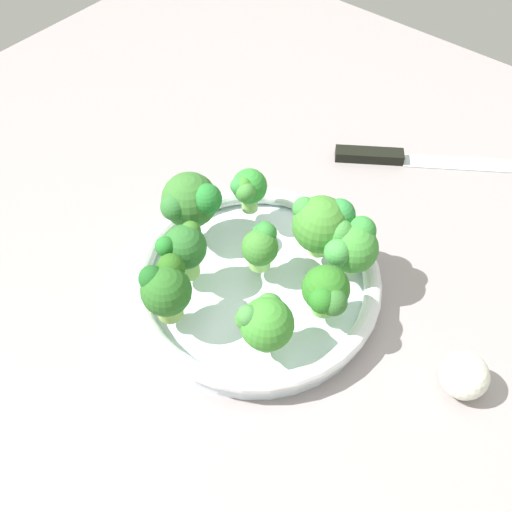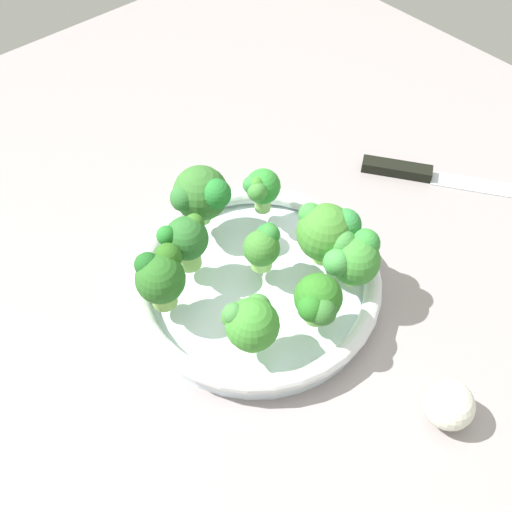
# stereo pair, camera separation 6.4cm
# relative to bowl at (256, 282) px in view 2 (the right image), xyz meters

# --- Properties ---
(ground_plane) EXTENTS (1.30, 1.30, 0.03)m
(ground_plane) POSITION_rel_bowl_xyz_m (0.02, 0.02, -0.03)
(ground_plane) COLOR gray
(bowl) EXTENTS (0.29, 0.29, 0.04)m
(bowl) POSITION_rel_bowl_xyz_m (0.00, 0.00, 0.00)
(bowl) COLOR silver
(bowl) RESTS_ON ground_plane
(broccoli_floret_0) EXTENTS (0.06, 0.06, 0.06)m
(broccoli_floret_0) POSITION_rel_bowl_xyz_m (-0.09, -0.00, 0.05)
(broccoli_floret_0) COLOR #83C658
(broccoli_floret_0) RESTS_ON bowl
(broccoli_floret_1) EXTENTS (0.05, 0.06, 0.07)m
(broccoli_floret_1) POSITION_rel_bowl_xyz_m (0.06, 0.05, 0.06)
(broccoli_floret_1) COLOR #88BC58
(broccoli_floret_1) RESTS_ON bowl
(broccoli_floret_2) EXTENTS (0.06, 0.07, 0.07)m
(broccoli_floret_2) POSITION_rel_bowl_xyz_m (-0.07, -0.07, 0.06)
(broccoli_floret_2) COLOR #9CD365
(broccoli_floret_2) RESTS_ON bowl
(broccoli_floret_3) EXTENTS (0.04, 0.05, 0.05)m
(broccoli_floret_3) POSITION_rel_bowl_xyz_m (0.01, -0.02, 0.05)
(broccoli_floret_3) COLOR #97D067
(broccoli_floret_3) RESTS_ON bowl
(broccoli_floret_4) EXTENTS (0.07, 0.07, 0.08)m
(broccoli_floret_4) POSITION_rel_bowl_xyz_m (-0.04, -0.07, 0.06)
(broccoli_floret_4) COLOR #95CC59
(broccoli_floret_4) RESTS_ON bowl
(broccoli_floret_5) EXTENTS (0.06, 0.06, 0.06)m
(broccoli_floret_5) POSITION_rel_bowl_xyz_m (-0.06, 0.06, 0.05)
(broccoli_floret_5) COLOR #76BC4F
(broccoli_floret_5) RESTS_ON bowl
(broccoli_floret_6) EXTENTS (0.04, 0.05, 0.06)m
(broccoli_floret_6) POSITION_rel_bowl_xyz_m (0.07, -0.07, 0.06)
(broccoli_floret_6) COLOR #94C76A
(broccoli_floret_6) RESTS_ON bowl
(broccoli_floret_7) EXTENTS (0.07, 0.07, 0.08)m
(broccoli_floret_7) POSITION_rel_bowl_xyz_m (0.10, -0.00, 0.07)
(broccoli_floret_7) COLOR #95D571
(broccoli_floret_7) RESTS_ON bowl
(broccoli_floret_8) EXTENTS (0.05, 0.06, 0.07)m
(broccoli_floret_8) POSITION_rel_bowl_xyz_m (0.04, 0.10, 0.06)
(broccoli_floret_8) COLOR #89B454
(broccoli_floret_8) RESTS_ON bowl
(knife) EXTENTS (0.23, 0.17, 0.01)m
(knife) POSITION_rel_bowl_xyz_m (-0.02, -0.31, -0.01)
(knife) COLOR silver
(knife) RESTS_ON ground_plane
(garlic_bulb) EXTENTS (0.05, 0.05, 0.05)m
(garlic_bulb) POSITION_rel_bowl_xyz_m (-0.24, -0.04, 0.01)
(garlic_bulb) COLOR silver
(garlic_bulb) RESTS_ON ground_plane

